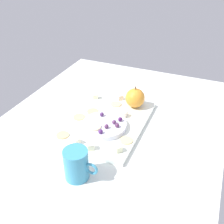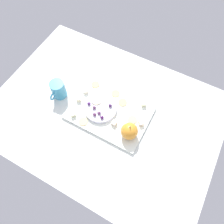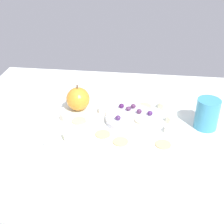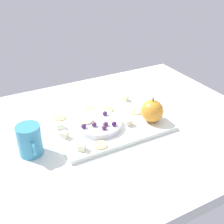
# 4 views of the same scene
# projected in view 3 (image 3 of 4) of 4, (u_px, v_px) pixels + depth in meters

# --- Properties ---
(table) EXTENTS (1.11, 0.82, 0.04)m
(table) POSITION_uv_depth(u_px,v_px,m) (124.00, 130.00, 0.98)
(table) COLOR silver
(table) RESTS_ON ground
(platter) EXTENTS (0.38, 0.27, 0.01)m
(platter) POSITION_uv_depth(u_px,v_px,m) (116.00, 123.00, 0.97)
(platter) COLOR white
(platter) RESTS_ON table
(serving_dish) EXTENTS (0.16, 0.16, 0.02)m
(serving_dish) POSITION_uv_depth(u_px,v_px,m) (131.00, 119.00, 0.95)
(serving_dish) COLOR white
(serving_dish) RESTS_ON platter
(apple_whole) EXTENTS (0.08, 0.08, 0.08)m
(apple_whole) POSITION_uv_depth(u_px,v_px,m) (78.00, 99.00, 1.01)
(apple_whole) COLOR orange
(apple_whole) RESTS_ON platter
(apple_stem) EXTENTS (0.01, 0.01, 0.01)m
(apple_stem) POSITION_uv_depth(u_px,v_px,m) (77.00, 87.00, 0.99)
(apple_stem) COLOR brown
(apple_stem) RESTS_ON apple_whole
(cheese_cube_0) EXTENTS (0.03, 0.03, 0.02)m
(cheese_cube_0) POSITION_uv_depth(u_px,v_px,m) (169.00, 129.00, 0.90)
(cheese_cube_0) COLOR #F9ECCD
(cheese_cube_0) RESTS_ON platter
(cheese_cube_1) EXTENTS (0.03, 0.03, 0.02)m
(cheese_cube_1) POSITION_uv_depth(u_px,v_px,m) (171.00, 120.00, 0.95)
(cheese_cube_1) COLOR #F9F0C6
(cheese_cube_1) RESTS_ON platter
(cheese_cube_2) EXTENTS (0.03, 0.03, 0.02)m
(cheese_cube_2) POSITION_uv_depth(u_px,v_px,m) (65.00, 117.00, 0.96)
(cheese_cube_2) COLOR #F4E4C8
(cheese_cube_2) RESTS_ON platter
(cheese_cube_3) EXTENTS (0.03, 0.03, 0.02)m
(cheese_cube_3) POSITION_uv_depth(u_px,v_px,m) (67.00, 136.00, 0.87)
(cheese_cube_3) COLOR #F0F1C2
(cheese_cube_3) RESTS_ON platter
(cheese_cube_4) EXTENTS (0.02, 0.02, 0.02)m
(cheese_cube_4) POSITION_uv_depth(u_px,v_px,m) (103.00, 110.00, 1.00)
(cheese_cube_4) COLOR #F9E3C7
(cheese_cube_4) RESTS_ON platter
(cheese_cube_5) EXTENTS (0.03, 0.03, 0.02)m
(cheese_cube_5) POSITION_uv_depth(u_px,v_px,m) (162.00, 106.00, 1.03)
(cheese_cube_5) COLOR #EFEFBF
(cheese_cube_5) RESTS_ON platter
(cracker_0) EXTENTS (0.04, 0.04, 0.00)m
(cracker_0) POSITION_uv_depth(u_px,v_px,m) (145.00, 106.00, 1.04)
(cracker_0) COLOR #D6C387
(cracker_0) RESTS_ON platter
(cracker_1) EXTENTS (0.04, 0.04, 0.00)m
(cracker_1) POSITION_uv_depth(u_px,v_px,m) (163.00, 144.00, 0.86)
(cracker_1) COLOR #DFBC7E
(cracker_1) RESTS_ON platter
(cracker_2) EXTENTS (0.04, 0.04, 0.00)m
(cracker_2) POSITION_uv_depth(u_px,v_px,m) (103.00, 134.00, 0.90)
(cracker_2) COLOR #D9BA7C
(cracker_2) RESTS_ON platter
(cracker_3) EXTENTS (0.04, 0.04, 0.00)m
(cracker_3) POSITION_uv_depth(u_px,v_px,m) (122.00, 142.00, 0.87)
(cracker_3) COLOR #E3C27E
(cracker_3) RESTS_ON platter
(cracker_4) EXTENTS (0.04, 0.04, 0.00)m
(cracker_4) POSITION_uv_depth(u_px,v_px,m) (79.00, 121.00, 0.96)
(cracker_4) COLOR #D3B78B
(cracker_4) RESTS_ON platter
(grape_0) EXTENTS (0.02, 0.02, 0.02)m
(grape_0) POSITION_uv_depth(u_px,v_px,m) (118.00, 118.00, 0.93)
(grape_0) COLOR #48275B
(grape_0) RESTS_ON serving_dish
(grape_1) EXTENTS (0.02, 0.02, 0.01)m
(grape_1) POSITION_uv_depth(u_px,v_px,m) (133.00, 106.00, 0.99)
(grape_1) COLOR #562B51
(grape_1) RESTS_ON serving_dish
(grape_2) EXTENTS (0.02, 0.02, 0.02)m
(grape_2) POSITION_uv_depth(u_px,v_px,m) (121.00, 106.00, 0.99)
(grape_2) COLOR #43174E
(grape_2) RESTS_ON serving_dish
(grape_3) EXTENTS (0.02, 0.02, 0.02)m
(grape_3) POSITION_uv_depth(u_px,v_px,m) (150.00, 113.00, 0.95)
(grape_3) COLOR #482261
(grape_3) RESTS_ON serving_dish
(grape_4) EXTENTS (0.02, 0.02, 0.01)m
(grape_4) POSITION_uv_depth(u_px,v_px,m) (128.00, 109.00, 0.98)
(grape_4) COLOR #542E55
(grape_4) RESTS_ON serving_dish
(grape_5) EXTENTS (0.02, 0.02, 0.02)m
(grape_5) POSITION_uv_depth(u_px,v_px,m) (139.00, 111.00, 0.96)
(grape_5) COLOR #542E55
(grape_5) RESTS_ON serving_dish
(apple_slice_0) EXTENTS (0.05, 0.05, 0.01)m
(apple_slice_0) POSITION_uv_depth(u_px,v_px,m) (143.00, 120.00, 0.93)
(apple_slice_0) COLOR beige
(apple_slice_0) RESTS_ON serving_dish
(cup) EXTENTS (0.07, 0.10, 0.10)m
(cup) POSITION_uv_depth(u_px,v_px,m) (207.00, 114.00, 0.94)
(cup) COLOR teal
(cup) RESTS_ON table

